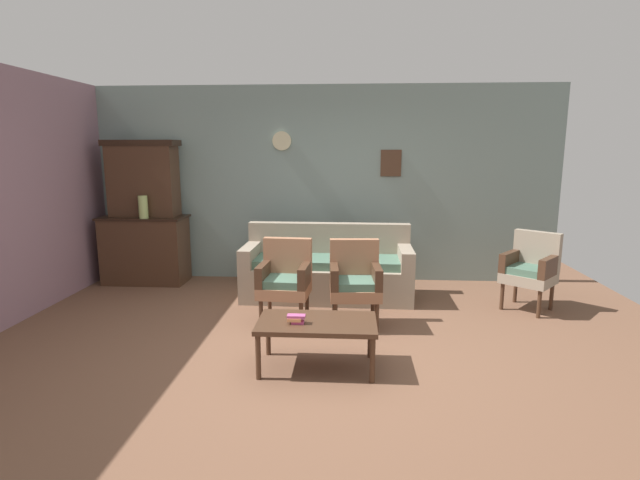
{
  "coord_description": "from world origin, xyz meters",
  "views": [
    {
      "loc": [
        0.36,
        -4.18,
        1.85
      ],
      "look_at": [
        0.02,
        1.09,
        0.85
      ],
      "focal_mm": 27.23,
      "sensor_mm": 36.0,
      "label": 1
    }
  ],
  "objects_px": {
    "coffee_table": "(317,326)",
    "armchair_row_middle": "(355,279)",
    "armchair_near_couch_end": "(285,278)",
    "vase_on_cabinet": "(143,207)",
    "book_stack_on_table": "(296,319)",
    "side_cabinet": "(146,249)",
    "wingback_chair_by_fireplace": "(531,267)",
    "floral_couch": "(327,271)"
  },
  "relations": [
    {
      "from": "armchair_near_couch_end",
      "to": "book_stack_on_table",
      "type": "distance_m",
      "value": 1.17
    },
    {
      "from": "vase_on_cabinet",
      "to": "armchair_near_couch_end",
      "type": "relative_size",
      "value": 0.34
    },
    {
      "from": "coffee_table",
      "to": "vase_on_cabinet",
      "type": "bearing_deg",
      "value": 136.27
    },
    {
      "from": "floral_couch",
      "to": "side_cabinet",
      "type": "bearing_deg",
      "value": 168.57
    },
    {
      "from": "vase_on_cabinet",
      "to": "armchair_row_middle",
      "type": "relative_size",
      "value": 0.34
    },
    {
      "from": "floral_couch",
      "to": "armchair_near_couch_end",
      "type": "relative_size",
      "value": 2.33
    },
    {
      "from": "coffee_table",
      "to": "armchair_row_middle",
      "type": "bearing_deg",
      "value": 72.84
    },
    {
      "from": "wingback_chair_by_fireplace",
      "to": "book_stack_on_table",
      "type": "bearing_deg",
      "value": -144.87
    },
    {
      "from": "vase_on_cabinet",
      "to": "floral_couch",
      "type": "relative_size",
      "value": 0.14
    },
    {
      "from": "wingback_chair_by_fireplace",
      "to": "book_stack_on_table",
      "type": "xyz_separation_m",
      "value": [
        -2.53,
        -1.78,
        -0.04
      ]
    },
    {
      "from": "armchair_near_couch_end",
      "to": "wingback_chair_by_fireplace",
      "type": "distance_m",
      "value": 2.84
    },
    {
      "from": "armchair_near_couch_end",
      "to": "armchair_row_middle",
      "type": "relative_size",
      "value": 1.0
    },
    {
      "from": "armchair_near_couch_end",
      "to": "side_cabinet",
      "type": "bearing_deg",
      "value": 145.48
    },
    {
      "from": "floral_couch",
      "to": "armchair_near_couch_end",
      "type": "xyz_separation_m",
      "value": [
        -0.4,
        -0.97,
        0.17
      ]
    },
    {
      "from": "side_cabinet",
      "to": "floral_couch",
      "type": "bearing_deg",
      "value": -11.43
    },
    {
      "from": "floral_couch",
      "to": "armchair_row_middle",
      "type": "relative_size",
      "value": 2.33
    },
    {
      "from": "armchair_near_couch_end",
      "to": "armchair_row_middle",
      "type": "xyz_separation_m",
      "value": [
        0.74,
        -0.02,
        0.0
      ]
    },
    {
      "from": "armchair_near_couch_end",
      "to": "book_stack_on_table",
      "type": "height_order",
      "value": "armchair_near_couch_end"
    },
    {
      "from": "book_stack_on_table",
      "to": "coffee_table",
      "type": "bearing_deg",
      "value": 22.13
    },
    {
      "from": "coffee_table",
      "to": "wingback_chair_by_fireplace",
      "type": "bearing_deg",
      "value": 35.95
    },
    {
      "from": "floral_couch",
      "to": "book_stack_on_table",
      "type": "xyz_separation_m",
      "value": [
        -0.16,
        -2.11,
        0.14
      ]
    },
    {
      "from": "vase_on_cabinet",
      "to": "armchair_row_middle",
      "type": "bearing_deg",
      "value": -25.22
    },
    {
      "from": "side_cabinet",
      "to": "floral_couch",
      "type": "relative_size",
      "value": 0.55
    },
    {
      "from": "side_cabinet",
      "to": "wingback_chair_by_fireplace",
      "type": "xyz_separation_m",
      "value": [
        4.92,
        -0.85,
        0.03
      ]
    },
    {
      "from": "coffee_table",
      "to": "book_stack_on_table",
      "type": "xyz_separation_m",
      "value": [
        -0.17,
        -0.07,
        0.08
      ]
    },
    {
      "from": "armchair_near_couch_end",
      "to": "book_stack_on_table",
      "type": "xyz_separation_m",
      "value": [
        0.24,
        -1.14,
        -0.04
      ]
    },
    {
      "from": "vase_on_cabinet",
      "to": "coffee_table",
      "type": "height_order",
      "value": "vase_on_cabinet"
    },
    {
      "from": "armchair_near_couch_end",
      "to": "coffee_table",
      "type": "height_order",
      "value": "armchair_near_couch_end"
    },
    {
      "from": "armchair_near_couch_end",
      "to": "wingback_chair_by_fireplace",
      "type": "bearing_deg",
      "value": 12.94
    },
    {
      "from": "armchair_near_couch_end",
      "to": "coffee_table",
      "type": "xyz_separation_m",
      "value": [
        0.41,
        -1.07,
        -0.12
      ]
    },
    {
      "from": "armchair_near_couch_end",
      "to": "wingback_chair_by_fireplace",
      "type": "xyz_separation_m",
      "value": [
        2.77,
        0.64,
        0.0
      ]
    },
    {
      "from": "floral_couch",
      "to": "book_stack_on_table",
      "type": "distance_m",
      "value": 2.12
    },
    {
      "from": "vase_on_cabinet",
      "to": "armchair_near_couch_end",
      "type": "distance_m",
      "value": 2.51
    },
    {
      "from": "floral_couch",
      "to": "coffee_table",
      "type": "distance_m",
      "value": 2.04
    },
    {
      "from": "armchair_near_couch_end",
      "to": "vase_on_cabinet",
      "type": "bearing_deg",
      "value": 147.81
    },
    {
      "from": "vase_on_cabinet",
      "to": "wingback_chair_by_fireplace",
      "type": "relative_size",
      "value": 0.34
    },
    {
      "from": "vase_on_cabinet",
      "to": "wingback_chair_by_fireplace",
      "type": "bearing_deg",
      "value": -7.85
    },
    {
      "from": "wingback_chair_by_fireplace",
      "to": "book_stack_on_table",
      "type": "relative_size",
      "value": 5.99
    },
    {
      "from": "floral_couch",
      "to": "wingback_chair_by_fireplace",
      "type": "relative_size",
      "value": 2.33
    },
    {
      "from": "coffee_table",
      "to": "book_stack_on_table",
      "type": "distance_m",
      "value": 0.2
    },
    {
      "from": "armchair_near_couch_end",
      "to": "coffee_table",
      "type": "bearing_deg",
      "value": -68.93
    },
    {
      "from": "vase_on_cabinet",
      "to": "book_stack_on_table",
      "type": "xyz_separation_m",
      "value": [
        2.31,
        -2.44,
        -0.62
      ]
    }
  ]
}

